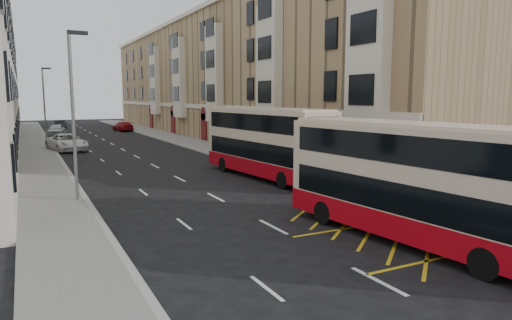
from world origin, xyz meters
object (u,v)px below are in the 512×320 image
street_lamp_near (74,107)px  double_decker_rear (266,142)px  pedestrian_far (434,198)px  car_silver (56,130)px  double_decker_front (413,182)px  white_van (67,142)px  car_red (123,126)px  street_lamp_far (45,101)px  car_dark (60,124)px

street_lamp_near → double_decker_rear: bearing=9.5°
pedestrian_far → car_silver: 53.10m
double_decker_front → double_decker_rear: double_decker_rear is taller
pedestrian_far → white_van: 35.35m
street_lamp_near → car_red: bearing=76.5°
street_lamp_far → car_red: (11.22, 16.90, -3.93)m
street_lamp_near → car_red: street_lamp_near is taller
car_dark → car_red: (7.96, -10.73, 0.04)m
white_van → car_dark: bearing=75.3°
car_dark → car_red: car_red is taller
pedestrian_far → car_dark: pedestrian_far is taller
white_van → double_decker_front: bearing=-88.2°
car_silver → car_red: (9.57, 5.12, -0.09)m
double_decker_rear → car_silver: 41.06m
double_decker_rear → car_red: double_decker_rear is taller
white_van → car_silver: (0.22, 18.45, -0.01)m
street_lamp_far → car_red: street_lamp_far is taller
street_lamp_far → double_decker_front: 43.03m
double_decker_front → car_silver: bearing=92.8°
double_decker_rear → pedestrian_far: (1.47, -12.04, -1.30)m
street_lamp_near → white_van: 23.68m
white_van → double_decker_rear: bearing=-76.7°
street_lamp_far → white_van: street_lamp_far is taller
street_lamp_far → pedestrian_far: 42.29m
white_van → car_silver: white_van is taller
double_decker_front → car_silver: 54.24m
street_lamp_near → car_silver: bearing=87.7°
street_lamp_far → car_dark: bearing=83.3°
street_lamp_far → double_decker_rear: street_lamp_far is taller
car_dark → street_lamp_far: bearing=-82.4°
double_decker_front → car_silver: double_decker_front is taller
street_lamp_far → double_decker_front: street_lamp_far is taller
pedestrian_far → car_dark: size_ratio=0.39×
pedestrian_far → car_red: pedestrian_far is taller
street_lamp_near → double_decker_rear: street_lamp_near is taller
street_lamp_near → car_dark: size_ratio=1.99×
street_lamp_near → car_dark: (3.26, 57.62, -3.97)m
double_decker_rear → white_van: (-9.93, 21.42, -1.44)m
street_lamp_near → car_silver: size_ratio=1.71×
double_decker_rear → pedestrian_far: bearing=-87.9°
street_lamp_near → double_decker_front: bearing=-50.5°
pedestrian_far → car_silver: pedestrian_far is taller
street_lamp_near → double_decker_rear: size_ratio=0.71×
car_dark → car_red: bearing=-39.1°
pedestrian_far → street_lamp_near: bearing=-14.7°
white_van → car_red: size_ratio=1.19×
double_decker_rear → car_red: size_ratio=2.31×
car_silver → white_van: bearing=-80.0°
street_lamp_near → car_silver: 41.98m
double_decker_rear → car_dark: double_decker_rear is taller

